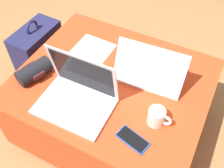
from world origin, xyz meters
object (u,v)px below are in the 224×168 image
backpack (39,57)px  paper_sheet (88,54)px  laptop_near (77,95)px  laptop_far (151,72)px  coffee_mug (157,117)px  wrist_brace (34,71)px  cell_phone (133,139)px

backpack → paper_sheet: bearing=88.0°
laptop_near → backpack: 0.70m
laptop_far → paper_sheet: size_ratio=1.17×
backpack → coffee_mug: (0.92, -0.27, 0.27)m
laptop_far → wrist_brace: (-0.53, -0.26, -0.01)m
cell_phone → paper_sheet: (-0.44, 0.37, -0.00)m
cell_phone → paper_sheet: 0.58m
laptop_far → paper_sheet: laptop_far is taller
laptop_far → backpack: laptop_far is taller
laptop_near → wrist_brace: (-0.28, 0.04, -0.01)m
laptop_far → coffee_mug: (0.12, -0.23, -0.01)m
paper_sheet → coffee_mug: coffee_mug is taller
laptop_far → coffee_mug: 0.27m
laptop_far → wrist_brace: size_ratio=1.81×
backpack → laptop_near: bearing=60.6°
wrist_brace → coffee_mug: size_ratio=1.77×
laptop_far → coffee_mug: size_ratio=3.20×
backpack → coffee_mug: 1.00m
paper_sheet → wrist_brace: wrist_brace is taller
paper_sheet → coffee_mug: size_ratio=2.73×
wrist_brace → coffee_mug: (0.66, 0.03, 0.00)m
cell_phone → laptop_near: bearing=92.0°
coffee_mug → cell_phone: bearing=-113.6°
wrist_brace → laptop_near: bearing=-7.4°
cell_phone → coffee_mug: size_ratio=1.42×
laptop_near → backpack: (-0.55, 0.33, -0.29)m
laptop_near → wrist_brace: 0.29m
backpack → paper_sheet: 0.48m
cell_phone → backpack: (-0.86, 0.40, -0.24)m
laptop_far → laptop_near: bearing=46.5°
laptop_near → coffee_mug: bearing=8.5°
laptop_far → cell_phone: size_ratio=2.26×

